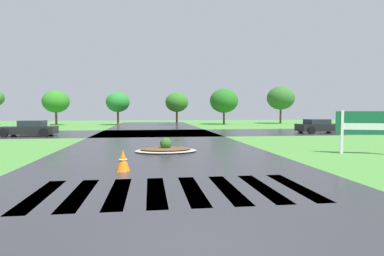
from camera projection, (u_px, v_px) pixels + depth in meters
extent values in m
cube|color=#2B2B30|center=(163.00, 155.00, 14.03)|extent=(10.12, 80.00, 0.01)
cube|color=#2B2B30|center=(156.00, 133.00, 27.92)|extent=(90.00, 9.11, 0.01)
cube|color=white|center=(40.00, 195.00, 7.43)|extent=(0.45, 3.02, 0.01)
cube|color=white|center=(80.00, 194.00, 7.55)|extent=(0.45, 3.02, 0.01)
cube|color=white|center=(119.00, 192.00, 7.67)|extent=(0.45, 3.02, 0.01)
cube|color=white|center=(156.00, 191.00, 7.79)|extent=(0.45, 3.02, 0.01)
cube|color=white|center=(192.00, 190.00, 7.91)|extent=(0.45, 3.02, 0.01)
cube|color=white|center=(228.00, 189.00, 8.03)|extent=(0.45, 3.02, 0.01)
cube|color=white|center=(262.00, 188.00, 8.15)|extent=(0.45, 3.02, 0.01)
cube|color=white|center=(295.00, 186.00, 8.27)|extent=(0.45, 3.02, 0.01)
cube|color=white|center=(342.00, 132.00, 14.57)|extent=(0.16, 0.16, 2.00)
cube|color=#145938|center=(366.00, 123.00, 14.32)|extent=(2.37, 0.97, 1.06)
cube|color=white|center=(365.00, 126.00, 14.33)|extent=(1.81, 0.77, 0.30)
ellipsoid|color=#9E9B93|center=(166.00, 151.00, 15.25)|extent=(2.96, 2.05, 0.12)
ellipsoid|color=brown|center=(166.00, 149.00, 15.24)|extent=(2.43, 1.68, 0.10)
sphere|color=#2D6023|center=(166.00, 143.00, 15.23)|extent=(0.56, 0.56, 0.56)
cube|color=black|center=(320.00, 127.00, 28.03)|extent=(4.10, 1.86, 0.62)
cube|color=#1E232B|center=(317.00, 122.00, 27.95)|extent=(1.89, 1.57, 0.42)
cylinder|color=black|center=(329.00, 129.00, 29.15)|extent=(0.65, 0.24, 0.64)
cylinder|color=black|center=(341.00, 130.00, 27.40)|extent=(0.65, 0.24, 0.64)
cylinder|color=black|center=(301.00, 129.00, 28.69)|extent=(0.65, 0.24, 0.64)
cylinder|color=black|center=(311.00, 130.00, 26.93)|extent=(0.65, 0.24, 0.64)
cube|color=black|center=(28.00, 130.00, 24.55)|extent=(4.11, 1.75, 0.57)
cube|color=#1E232B|center=(33.00, 123.00, 24.57)|extent=(1.76, 1.52, 0.47)
cylinder|color=black|center=(4.00, 133.00, 23.48)|extent=(0.64, 0.23, 0.64)
cylinder|color=black|center=(14.00, 131.00, 25.23)|extent=(0.64, 0.23, 0.64)
cylinder|color=black|center=(43.00, 133.00, 23.88)|extent=(0.64, 0.23, 0.64)
cylinder|color=black|center=(50.00, 131.00, 25.63)|extent=(0.64, 0.23, 0.64)
cylinder|color=#9E9B93|center=(30.00, 129.00, 27.08)|extent=(1.69, 1.09, 0.80)
cylinder|color=#9E9B93|center=(40.00, 129.00, 27.02)|extent=(1.69, 1.09, 0.80)
cone|color=orange|center=(123.00, 161.00, 10.35)|extent=(0.45, 0.45, 0.70)
torus|color=white|center=(123.00, 159.00, 10.35)|extent=(0.27, 0.27, 0.04)
cube|color=orange|center=(123.00, 171.00, 10.37)|extent=(0.36, 0.36, 0.03)
cylinder|color=#4C3823|center=(56.00, 118.00, 42.52)|extent=(0.28, 0.28, 1.95)
ellipsoid|color=#2B7920|center=(56.00, 101.00, 42.40)|extent=(3.50, 3.50, 2.97)
cylinder|color=#4C3823|center=(118.00, 118.00, 43.16)|extent=(0.28, 0.28, 2.00)
ellipsoid|color=#247A2D|center=(118.00, 102.00, 43.05)|extent=(3.16, 3.16, 2.69)
cylinder|color=#4C3823|center=(177.00, 117.00, 44.80)|extent=(0.28, 0.28, 2.01)
ellipsoid|color=#2D6B1F|center=(177.00, 102.00, 44.68)|extent=(3.21, 3.21, 2.73)
cylinder|color=#4C3823|center=(224.00, 118.00, 44.96)|extent=(0.28, 0.28, 1.95)
ellipsoid|color=#24681E|center=(224.00, 101.00, 44.83)|extent=(3.99, 3.99, 3.39)
cylinder|color=#4C3823|center=(281.00, 116.00, 47.74)|extent=(0.28, 0.28, 2.41)
ellipsoid|color=#306429|center=(281.00, 98.00, 47.60)|extent=(4.10, 4.10, 3.49)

